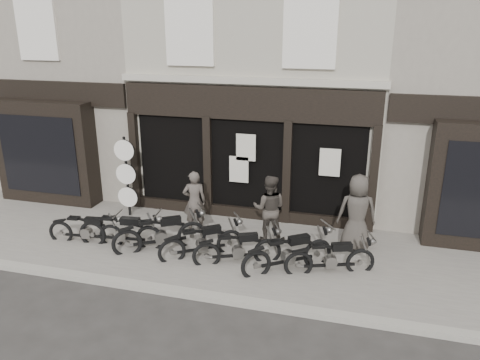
% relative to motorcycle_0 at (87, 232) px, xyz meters
% --- Properties ---
extents(ground_plane, '(90.00, 90.00, 0.00)m').
position_rel_motorcycle_0_xyz_m(ground_plane, '(3.58, -0.28, -0.39)').
color(ground_plane, '#2D2B28').
rests_on(ground_plane, ground).
extents(pavement, '(30.00, 4.20, 0.12)m').
position_rel_motorcycle_0_xyz_m(pavement, '(3.58, 0.62, -0.33)').
color(pavement, slate).
rests_on(pavement, ground_plane).
extents(kerb, '(30.00, 0.25, 0.13)m').
position_rel_motorcycle_0_xyz_m(kerb, '(3.58, -1.53, -0.32)').
color(kerb, gray).
rests_on(kerb, ground_plane).
extents(central_building, '(7.30, 6.22, 8.34)m').
position_rel_motorcycle_0_xyz_m(central_building, '(3.58, 5.67, 3.69)').
color(central_building, '#A39E8C').
rests_on(central_building, ground).
extents(neighbour_left, '(5.60, 6.73, 8.34)m').
position_rel_motorcycle_0_xyz_m(neighbour_left, '(-2.77, 5.62, 3.65)').
color(neighbour_left, gray).
rests_on(neighbour_left, ground).
extents(motorcycle_0, '(2.04, 0.56, 0.98)m').
position_rel_motorcycle_0_xyz_m(motorcycle_0, '(0.00, 0.00, 0.00)').
color(motorcycle_0, black).
rests_on(motorcycle_0, ground).
extents(motorcycle_1, '(2.26, 0.62, 1.08)m').
position_rel_motorcycle_0_xyz_m(motorcycle_1, '(0.97, 0.06, 0.04)').
color(motorcycle_1, black).
rests_on(motorcycle_1, ground).
extents(motorcycle_2, '(2.10, 1.52, 1.13)m').
position_rel_motorcycle_0_xyz_m(motorcycle_2, '(2.02, 0.15, 0.06)').
color(motorcycle_2, black).
rests_on(motorcycle_2, ground).
extents(motorcycle_3, '(1.86, 1.45, 1.02)m').
position_rel_motorcycle_0_xyz_m(motorcycle_3, '(3.13, 0.09, 0.02)').
color(motorcycle_3, black).
rests_on(motorcycle_3, ground).
extents(motorcycle_4, '(1.99, 1.10, 1.02)m').
position_rel_motorcycle_0_xyz_m(motorcycle_4, '(4.06, -0.02, 0.02)').
color(motorcycle_4, black).
rests_on(motorcycle_4, ground).
extents(motorcycle_5, '(1.98, 1.58, 1.10)m').
position_rel_motorcycle_0_xyz_m(motorcycle_5, '(5.26, -0.02, 0.05)').
color(motorcycle_5, black).
rests_on(motorcycle_5, ground).
extents(motorcycle_6, '(2.00, 1.00, 1.00)m').
position_rel_motorcycle_0_xyz_m(motorcycle_6, '(6.21, 0.09, 0.01)').
color(motorcycle_6, black).
rests_on(motorcycle_6, ground).
extents(man_left, '(0.72, 0.60, 1.70)m').
position_rel_motorcycle_0_xyz_m(man_left, '(2.46, 1.37, 0.58)').
color(man_left, '#4D453F').
rests_on(man_left, pavement).
extents(man_centre, '(0.91, 0.74, 1.77)m').
position_rel_motorcycle_0_xyz_m(man_centre, '(4.51, 1.34, 0.62)').
color(man_centre, '#3B3530').
rests_on(man_centre, pavement).
extents(man_right, '(1.02, 0.74, 1.94)m').
position_rel_motorcycle_0_xyz_m(man_right, '(6.69, 1.43, 0.70)').
color(man_right, '#3F3A34').
rests_on(man_right, pavement).
extents(advert_sign_post, '(0.61, 0.39, 2.49)m').
position_rel_motorcycle_0_xyz_m(advert_sign_post, '(0.21, 1.87, 0.82)').
color(advert_sign_post, black).
rests_on(advert_sign_post, ground).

